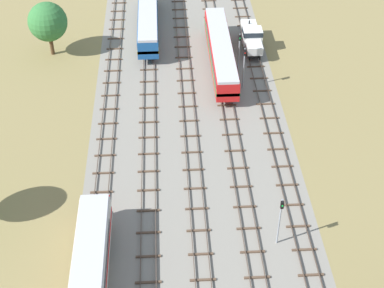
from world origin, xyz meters
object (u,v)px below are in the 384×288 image
object	(u,v)px
diesel_railcar_left_far	(148,16)
signal_post_mid	(239,47)
signal_post_near	(244,64)
signal_post_nearest	(280,217)
shunter_loco_centre_right_midfar	(252,36)
diesel_railcar_centre_mid	(221,51)

from	to	relation	value
diesel_railcar_left_far	signal_post_mid	distance (m)	16.62
diesel_railcar_left_far	signal_post_near	bearing A→B (deg)	-52.48
signal_post_nearest	signal_post_near	world-z (taller)	signal_post_near
shunter_loco_centre_right_midfar	diesel_railcar_centre_mid	bearing A→B (deg)	-135.18
signal_post_nearest	signal_post_mid	bearing A→B (deg)	90.00
signal_post_mid	signal_post_near	bearing A→B (deg)	-90.00
diesel_railcar_centre_mid	signal_post_nearest	size ratio (longest dim) A/B	3.53
diesel_railcar_left_far	signal_post_nearest	size ratio (longest dim) A/B	3.53
shunter_loco_centre_right_midfar	signal_post_mid	world-z (taller)	signal_post_mid
signal_post_near	diesel_railcar_left_far	bearing A→B (deg)	127.52
signal_post_mid	diesel_railcar_left_far	bearing A→B (deg)	138.09
diesel_railcar_centre_mid	signal_post_near	distance (m)	5.96
diesel_railcar_centre_mid	shunter_loco_centre_right_midfar	distance (m)	6.99
diesel_railcar_left_far	signal_post_nearest	bearing A→B (deg)	-73.94
signal_post_nearest	signal_post_mid	distance (m)	31.82
signal_post_near	signal_post_mid	xyz separation A→B (m)	(0.00, 5.00, -0.38)
signal_post_nearest	diesel_railcar_left_far	bearing A→B (deg)	106.06
diesel_railcar_left_far	signal_post_nearest	xyz separation A→B (m)	(12.35, -42.91, 1.06)
signal_post_mid	shunter_loco_centre_right_midfar	bearing A→B (deg)	64.63
diesel_railcar_left_far	signal_post_mid	size ratio (longest dim) A/B	3.88
signal_post_near	signal_post_mid	size ratio (longest dim) A/B	1.13
signal_post_nearest	signal_post_mid	world-z (taller)	signal_post_nearest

